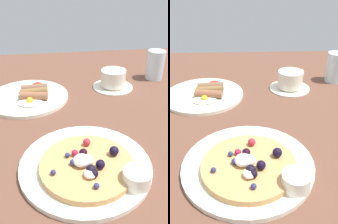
% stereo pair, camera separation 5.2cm
% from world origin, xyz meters
% --- Properties ---
extents(ground_plane, '(1.90, 1.28, 0.03)m').
position_xyz_m(ground_plane, '(0.00, 0.00, -0.01)').
color(ground_plane, brown).
extents(pancake_plate, '(0.27, 0.27, 0.01)m').
position_xyz_m(pancake_plate, '(0.03, -0.15, 0.01)').
color(pancake_plate, white).
rests_on(pancake_plate, ground_plane).
extents(pancake_with_berries, '(0.19, 0.19, 0.03)m').
position_xyz_m(pancake_with_berries, '(0.03, -0.17, 0.02)').
color(pancake_with_berries, tan).
rests_on(pancake_with_berries, pancake_plate).
extents(syrup_ramekin, '(0.05, 0.05, 0.03)m').
position_xyz_m(syrup_ramekin, '(0.11, -0.22, 0.03)').
color(syrup_ramekin, white).
rests_on(syrup_ramekin, pancake_plate).
extents(breakfast_plate, '(0.25, 0.25, 0.01)m').
position_xyz_m(breakfast_plate, '(-0.11, 0.18, 0.01)').
color(breakfast_plate, white).
rests_on(breakfast_plate, ground_plane).
extents(fried_breakfast, '(0.09, 0.15, 0.03)m').
position_xyz_m(fried_breakfast, '(-0.09, 0.18, 0.02)').
color(fried_breakfast, brown).
rests_on(fried_breakfast, breakfast_plate).
extents(coffee_saucer, '(0.13, 0.13, 0.01)m').
position_xyz_m(coffee_saucer, '(0.17, 0.22, 0.00)').
color(coffee_saucer, white).
rests_on(coffee_saucer, ground_plane).
extents(coffee_cup, '(0.10, 0.09, 0.05)m').
position_xyz_m(coffee_cup, '(0.18, 0.22, 0.04)').
color(coffee_cup, white).
rests_on(coffee_cup, coffee_saucer).
extents(water_glass, '(0.06, 0.06, 0.10)m').
position_xyz_m(water_glass, '(0.34, 0.28, 0.05)').
color(water_glass, silver).
rests_on(water_glass, ground_plane).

